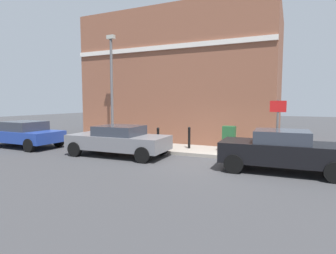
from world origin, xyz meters
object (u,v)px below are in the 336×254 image
object	(u,v)px
bollard_near_cabinet	(189,137)
bollard_far_kerb	(158,138)
utility_cabinet	(229,140)
car_grey	(119,140)
lamppost	(112,84)
car_blue	(23,134)
street_sign	(278,120)
car_black	(282,150)

from	to	relation	value
bollard_near_cabinet	bollard_far_kerb	distance (m)	1.51
utility_cabinet	bollard_near_cabinet	xyz separation A→B (m)	(0.10, 1.92, 0.02)
car_grey	utility_cabinet	bearing A→B (deg)	-155.05
utility_cabinet	lamppost	world-z (taller)	lamppost
car_blue	lamppost	xyz separation A→B (m)	(2.32, -4.00, 2.59)
car_grey	street_sign	distance (m)	6.63
car_black	car_blue	world-z (taller)	car_black
lamppost	bollard_near_cabinet	bearing A→B (deg)	-89.12
car_blue	lamppost	size ratio (longest dim) A/B	0.75
street_sign	utility_cabinet	bearing A→B (deg)	69.34
utility_cabinet	car_black	bearing A→B (deg)	-134.84
street_sign	lamppost	distance (m)	8.52
street_sign	car_grey	bearing A→B (deg)	102.59
car_black	lamppost	size ratio (longest dim) A/B	0.71
car_grey	bollard_near_cabinet	xyz separation A→B (m)	(2.29, -2.47, 0.00)
car_grey	bollard_far_kerb	size ratio (longest dim) A/B	4.31
car_grey	street_sign	size ratio (longest dim) A/B	1.95
car_black	car_grey	xyz separation A→B (m)	(0.04, 6.63, -0.04)
bollard_far_kerb	utility_cabinet	bearing A→B (deg)	-76.07
bollard_near_cabinet	street_sign	world-z (taller)	street_sign
utility_cabinet	lamppost	xyz separation A→B (m)	(0.03, 6.31, 2.62)
bollard_far_kerb	lamppost	world-z (taller)	lamppost
street_sign	lamppost	world-z (taller)	lamppost
car_grey	utility_cabinet	xyz separation A→B (m)	(2.19, -4.39, -0.02)
car_black	street_sign	xyz separation A→B (m)	(1.47, 0.22, 0.92)
car_black	bollard_far_kerb	xyz separation A→B (m)	(1.45, 5.39, -0.04)
car_blue	bollard_near_cabinet	bearing A→B (deg)	-163.06
utility_cabinet	lamppost	size ratio (longest dim) A/B	0.20
lamppost	car_blue	bearing A→B (deg)	120.05
car_blue	bollard_far_kerb	size ratio (longest dim) A/B	4.14
car_black	street_sign	size ratio (longest dim) A/B	1.77
lamppost	street_sign	bearing A→B (deg)	-95.44
bollard_near_cabinet	street_sign	size ratio (longest dim) A/B	0.45
car_black	bollard_far_kerb	world-z (taller)	car_black
car_grey	bollard_far_kerb	bearing A→B (deg)	-132.83
car_black	bollard_near_cabinet	distance (m)	4.77
car_grey	car_blue	bearing A→B (deg)	-0.70
utility_cabinet	car_grey	bearing A→B (deg)	116.55
bollard_near_cabinet	car_grey	bearing A→B (deg)	132.91
car_blue	utility_cabinet	world-z (taller)	car_blue
car_blue	utility_cabinet	size ratio (longest dim) A/B	3.74
car_grey	car_blue	distance (m)	5.92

